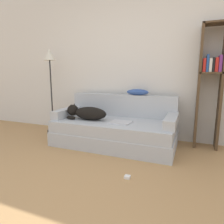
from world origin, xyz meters
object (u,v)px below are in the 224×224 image
dog (86,113)px  laptop (121,122)px  power_adapter (127,177)px  bookshelf (210,80)px  couch (114,133)px  throw_pillow (138,92)px  floor_lamp (50,67)px

dog → laptop: dog is taller
laptop → power_adapter: size_ratio=5.31×
bookshelf → power_adapter: 1.84m
couch → throw_pillow: throw_pillow is taller
floor_lamp → power_adapter: floor_lamp is taller
throw_pillow → bookshelf: bearing=2.2°
laptop → floor_lamp: floor_lamp is taller
bookshelf → power_adapter: bearing=-121.0°
couch → dog: size_ratio=2.74×
couch → floor_lamp: 1.73m
couch → power_adapter: (0.51, -0.92, -0.18)m
dog → throw_pillow: throw_pillow is taller
throw_pillow → bookshelf: 1.07m
floor_lamp → power_adapter: bearing=-32.2°
couch → floor_lamp: floor_lamp is taller
laptop → throw_pillow: bearing=80.7°
power_adapter → throw_pillow: bearing=100.9°
couch → power_adapter: bearing=-61.1°
couch → bookshelf: bookshelf is taller
couch → throw_pillow: 0.76m
couch → laptop: bearing=-36.0°
bookshelf → floor_lamp: (-2.68, -0.16, 0.22)m
power_adapter → floor_lamp: bearing=147.8°
throw_pillow → floor_lamp: bearing=-175.9°
laptop → throw_pillow: size_ratio=0.88×
laptop → bookshelf: 1.41m
dog → laptop: bearing=-1.0°
couch → power_adapter: size_ratio=30.87×
couch → dog: 0.54m
couch → throw_pillow: (0.26, 0.38, 0.61)m
floor_lamp → laptop: bearing=-13.5°
dog → throw_pillow: size_ratio=1.87×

